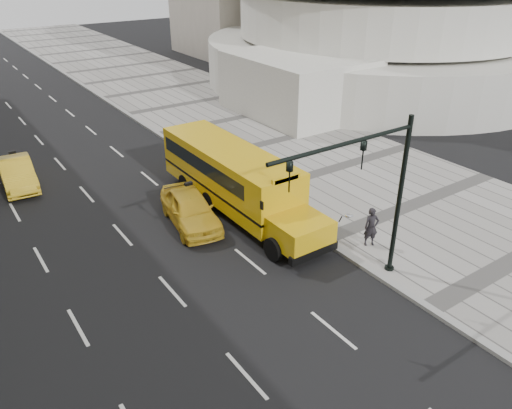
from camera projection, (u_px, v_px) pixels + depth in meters
ground at (143, 228)px, 22.75m from camera, size 140.00×140.00×0.00m
sidewalk_museum at (338, 168)px, 28.78m from camera, size 12.00×140.00×0.15m
curb_museum at (252, 194)px, 25.75m from camera, size 0.30×140.00×0.15m
school_bus at (232, 174)px, 23.82m from camera, size 2.96×11.56×3.19m
taxi_near at (190, 209)px, 22.76m from camera, size 2.63×4.90×1.59m
taxi_far at (17, 173)px, 26.46m from camera, size 1.89×4.65×1.50m
pedestrian at (371, 227)px, 20.85m from camera, size 0.74×0.63×1.71m
traffic_signal at (375, 187)px, 17.11m from camera, size 6.18×0.36×6.40m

